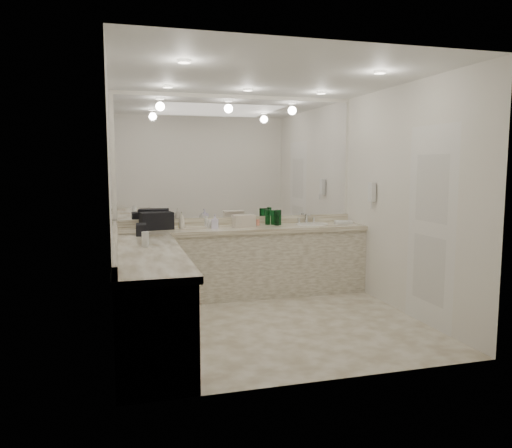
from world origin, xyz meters
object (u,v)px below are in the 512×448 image
object	(u,v)px
wall_phone	(372,192)
soap_bottle_c	(248,221)
black_toiletry_bag	(156,220)
sink	(312,225)
soap_bottle_b	(215,221)
hand_towel	(343,222)
cream_cosmetic_case	(244,221)
soap_bottle_a	(182,220)

from	to	relation	value
wall_phone	soap_bottle_c	xyz separation A→B (m)	(-1.49, 0.54, -0.38)
wall_phone	black_toiletry_bag	distance (m)	2.73
sink	soap_bottle_b	xyz separation A→B (m)	(-1.33, -0.10, 0.10)
black_toiletry_bag	hand_towel	xyz separation A→B (m)	(2.49, -0.09, -0.09)
hand_towel	soap_bottle_b	bearing A→B (deg)	-177.95
sink	cream_cosmetic_case	xyz separation A→B (m)	(-0.94, -0.00, 0.08)
black_toiletry_bag	soap_bottle_a	size ratio (longest dim) A/B	1.85
black_toiletry_bag	cream_cosmetic_case	world-z (taller)	black_toiletry_bag
hand_towel	soap_bottle_a	distance (m)	2.18
sink	soap_bottle_b	size ratio (longest dim) A/B	2.41
sink	soap_bottle_a	distance (m)	1.73
hand_towel	soap_bottle_c	xyz separation A→B (m)	(-1.33, 0.07, 0.05)
sink	soap_bottle_b	bearing A→B (deg)	-175.91
soap_bottle_a	soap_bottle_b	bearing A→B (deg)	-22.43
soap_bottle_b	soap_bottle_c	xyz separation A→B (m)	(0.45, 0.13, -0.02)
black_toiletry_bag	soap_bottle_b	distance (m)	0.72
soap_bottle_c	wall_phone	bearing A→B (deg)	-19.80
cream_cosmetic_case	soap_bottle_b	bearing A→B (deg)	-170.57
sink	black_toiletry_bag	distance (m)	2.05
cream_cosmetic_case	soap_bottle_a	size ratio (longest dim) A/B	1.31
soap_bottle_c	sink	bearing A→B (deg)	-2.29
wall_phone	black_toiletry_bag	size ratio (longest dim) A/B	0.62
black_toiletry_bag	soap_bottle_a	distance (m)	0.31
hand_towel	soap_bottle_c	bearing A→B (deg)	177.10
hand_towel	soap_bottle_b	distance (m)	1.78
cream_cosmetic_case	soap_bottle_a	bearing A→B (deg)	171.03
black_toiletry_bag	cream_cosmetic_case	xyz separation A→B (m)	(1.10, -0.06, -0.03)
sink	hand_towel	size ratio (longest dim) A/B	1.94
sink	soap_bottle_c	distance (m)	0.89
sink	soap_bottle_b	distance (m)	1.34
black_toiletry_bag	soap_bottle_b	xyz separation A→B (m)	(0.71, -0.15, -0.02)
soap_bottle_c	soap_bottle_a	bearing A→B (deg)	177.83
cream_cosmetic_case	hand_towel	world-z (taller)	cream_cosmetic_case
cream_cosmetic_case	soap_bottle_c	size ratio (longest dim) A/B	1.89
wall_phone	soap_bottle_a	world-z (taller)	wall_phone
wall_phone	cream_cosmetic_case	world-z (taller)	wall_phone
sink	soap_bottle_a	size ratio (longest dim) A/B	2.09
soap_bottle_a	soap_bottle_b	xyz separation A→B (m)	(0.39, -0.16, -0.01)
soap_bottle_a	sink	bearing A→B (deg)	-2.23
cream_cosmetic_case	hand_towel	bearing A→B (deg)	-5.06
cream_cosmetic_case	soap_bottle_c	bearing A→B (deg)	28.38
hand_towel	soap_bottle_b	xyz separation A→B (m)	(-1.78, -0.06, 0.07)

